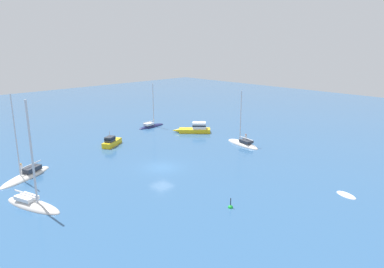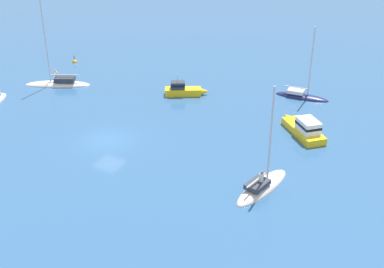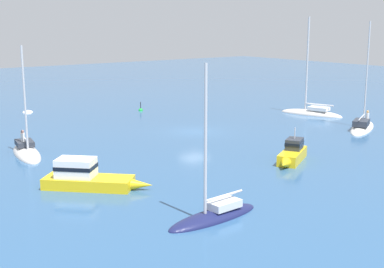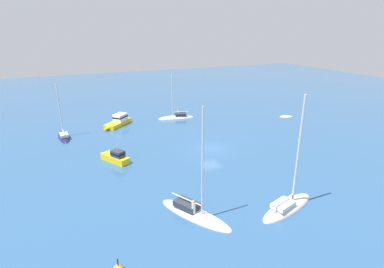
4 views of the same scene
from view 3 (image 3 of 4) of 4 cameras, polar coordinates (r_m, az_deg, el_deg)
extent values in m
plane|color=#2D5684|center=(48.89, 0.24, 0.25)|extent=(160.00, 160.00, 0.00)
ellipsoid|color=silver|center=(59.46, 12.55, 2.04)|extent=(7.23, 3.84, 1.07)
cube|color=white|center=(59.03, 13.33, 2.64)|extent=(2.39, 1.86, 0.37)
cylinder|color=silver|center=(59.08, 12.16, 7.33)|extent=(0.20, 0.20, 9.84)
cylinder|color=silver|center=(58.95, 13.38, 3.06)|extent=(3.05, 1.08, 0.16)
ellipsoid|color=white|center=(62.19, -17.07, 2.22)|extent=(2.53, 1.81, 0.39)
ellipsoid|color=silver|center=(52.72, 17.64, 0.54)|extent=(5.08, 7.50, 0.95)
cube|color=#2D333D|center=(51.71, 17.55, 1.16)|extent=(2.18, 2.59, 0.52)
cylinder|color=silver|center=(52.75, 18.11, 6.22)|extent=(0.14, 0.14, 9.43)
cylinder|color=silver|center=(51.59, 17.58, 1.71)|extent=(1.65, 3.04, 0.11)
cylinder|color=white|center=(52.65, 18.14, 1.59)|extent=(0.32, 0.32, 1.04)
sphere|color=tan|center=(52.54, 18.18, 2.28)|extent=(0.24, 0.24, 0.24)
ellipsoid|color=#191E4C|center=(27.62, 2.30, -8.96)|extent=(1.94, 5.89, 0.82)
cube|color=silver|center=(27.87, 3.36, -7.45)|extent=(1.20, 1.81, 0.39)
cylinder|color=silver|center=(26.05, 1.45, -0.68)|extent=(0.16, 0.16, 7.49)
cylinder|color=silver|center=(27.75, 3.41, -6.57)|extent=(0.30, 2.61, 0.13)
cube|color=yellow|center=(32.97, -10.93, -5.08)|extent=(5.13, 5.08, 0.67)
cone|color=yellow|center=(32.06, -5.38, -5.39)|extent=(1.42, 1.41, 0.67)
cube|color=white|center=(32.98, -12.25, -3.50)|extent=(2.67, 2.66, 1.12)
cube|color=black|center=(32.96, -12.25, -3.41)|extent=(2.72, 2.71, 0.24)
cube|color=yellow|center=(39.12, 10.62, -2.31)|extent=(3.08, 4.07, 0.77)
cone|color=yellow|center=(36.84, 9.80, -3.16)|extent=(1.16, 1.24, 0.77)
cube|color=#2D333D|center=(39.47, 10.84, -1.04)|extent=(1.67, 1.84, 0.78)
cube|color=black|center=(39.46, 10.84, -0.98)|extent=(1.72, 1.90, 0.24)
cylinder|color=silver|center=(39.30, 10.88, 0.10)|extent=(0.08, 0.08, 0.81)
ellipsoid|color=silver|center=(42.37, -17.16, -2.09)|extent=(6.71, 2.97, 1.08)
cube|color=#2D333D|center=(42.96, -17.39, -0.92)|extent=(2.15, 1.58, 0.38)
cylinder|color=silver|center=(40.95, -17.38, 3.64)|extent=(0.16, 0.16, 7.64)
cylinder|color=silver|center=(42.90, -17.43, -0.34)|extent=(2.89, 0.68, 0.12)
cylinder|color=white|center=(42.59, -17.54, -0.59)|extent=(0.32, 0.32, 1.03)
sphere|color=#9C6E61|center=(42.47, -17.59, 0.25)|extent=(0.24, 0.24, 0.24)
sphere|color=green|center=(60.96, -5.48, 2.50)|extent=(0.50, 0.50, 0.50)
cylinder|color=black|center=(60.86, -5.49, 3.07)|extent=(0.08, 0.08, 0.72)
camera|label=1|loc=(90.60, 1.13, 15.36)|focal=33.60mm
camera|label=2|loc=(70.73, -36.10, 18.76)|focal=46.54mm
camera|label=4|loc=(66.55, 36.19, 14.49)|focal=28.41mm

